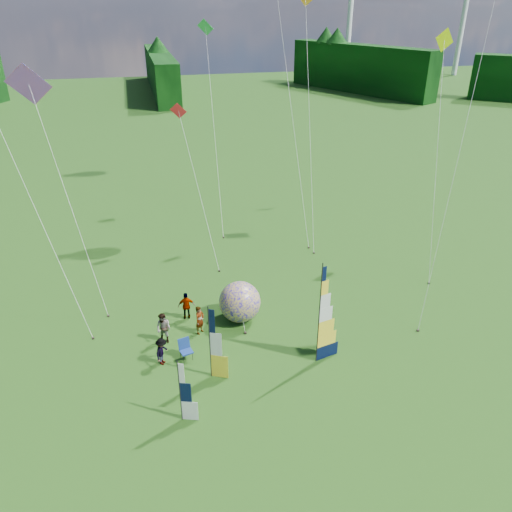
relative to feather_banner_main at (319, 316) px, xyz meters
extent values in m
plane|color=#366A1B|center=(-1.74, -2.13, -2.76)|extent=(220.00, 220.00, 0.00)
sphere|color=#1100A7|center=(-3.04, 4.58, -1.57)|extent=(3.10, 3.10, 2.39)
imported|color=#66594C|center=(-5.47, 3.83, -1.91)|extent=(0.73, 0.73, 1.71)
imported|color=#66594C|center=(-7.47, 3.45, -1.87)|extent=(0.95, 0.87, 1.79)
imported|color=#66594C|center=(-7.70, 1.65, -2.00)|extent=(0.81, 1.03, 1.52)
imported|color=#66594C|center=(-6.01, 5.43, -1.91)|extent=(1.03, 0.49, 1.70)
camera|label=1|loc=(-7.79, -19.04, 13.93)|focal=35.00mm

